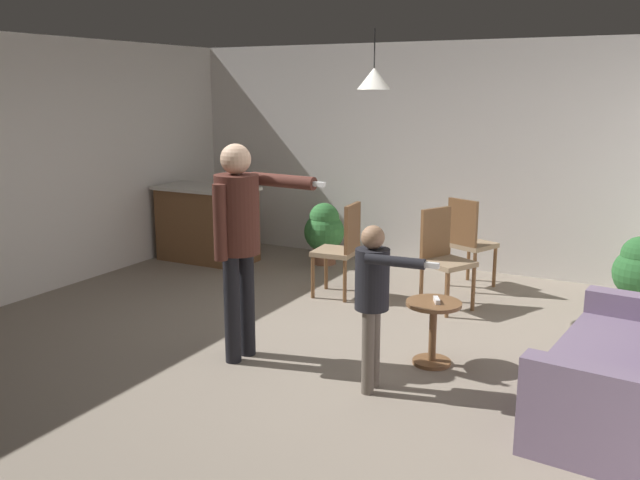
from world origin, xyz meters
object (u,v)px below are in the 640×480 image
side_table_by_couch (433,325)px  dining_chair_centre_back (443,255)px  potted_plant_by_wall (324,230)px  spare_remote_on_table (437,300)px  person_child (373,290)px  dining_chair_near_wall (468,239)px  person_adult (239,228)px  kitchen_counter (207,224)px  potted_plant_corner (639,271)px  dining_chair_by_counter (342,246)px  couch_floral (631,371)px

side_table_by_couch → dining_chair_centre_back: dining_chair_centre_back is taller
potted_plant_by_wall → spare_remote_on_table: potted_plant_by_wall is taller
side_table_by_couch → person_child: person_child is taller
dining_chair_near_wall → dining_chair_centre_back: size_ratio=1.00×
dining_chair_centre_back → potted_plant_by_wall: bearing=-91.4°
person_adult → spare_remote_on_table: bearing=118.4°
kitchen_counter → dining_chair_near_wall: dining_chair_near_wall is taller
person_adult → side_table_by_couch: bearing=118.9°
dining_chair_centre_back → potted_plant_by_wall: (-1.85, 1.00, -0.12)m
potted_plant_corner → potted_plant_by_wall: (-3.60, 0.26, 0.00)m
person_adult → dining_chair_near_wall: (1.05, 2.84, -0.54)m
side_table_by_couch → potted_plant_corner: size_ratio=0.68×
dining_chair_centre_back → potted_plant_corner: bearing=140.1°
kitchen_counter → dining_chair_by_counter: (2.19, -0.59, 0.07)m
side_table_by_couch → potted_plant_corner: (1.36, 2.17, 0.09)m
dining_chair_by_counter → spare_remote_on_table: size_ratio=7.69×
person_adult → dining_chair_centre_back: 2.35m
kitchen_counter → potted_plant_by_wall: 1.49m
potted_plant_by_wall → kitchen_counter: bearing=-158.6°
person_adult → potted_plant_corner: bearing=140.6°
dining_chair_by_counter → potted_plant_corner: (2.80, 0.88, -0.13)m
kitchen_counter → potted_plant_by_wall: size_ratio=1.64×
couch_floral → dining_chair_near_wall: 3.09m
person_adult → potted_plant_corner: 3.99m
person_adult → potted_plant_corner: (2.77, 2.79, -0.67)m
potted_plant_by_wall → spare_remote_on_table: 3.32m
dining_chair_near_wall → dining_chair_by_counter: bearing=-117.0°
dining_chair_near_wall → spare_remote_on_table: dining_chair_near_wall is taller
side_table_by_couch → potted_plant_by_wall: size_ratio=0.67×
potted_plant_corner → dining_chair_centre_back: bearing=-156.8°
dining_chair_by_counter → dining_chair_near_wall: size_ratio=1.00×
couch_floral → side_table_by_couch: couch_floral is taller
couch_floral → potted_plant_corner: bearing=8.2°
person_adult → spare_remote_on_table: person_adult is taller
person_adult → dining_chair_by_counter: 1.98m
kitchen_counter → potted_plant_corner: kitchen_counter is taller
potted_plant_corner → kitchen_counter: bearing=-176.7°
dining_chair_centre_back → person_adult: bearing=0.3°
couch_floral → person_child: 1.79m
person_child → potted_plant_by_wall: person_child is taller
dining_chair_near_wall → potted_plant_corner: size_ratio=1.31×
person_adult → dining_chair_near_wall: size_ratio=1.75×
dining_chair_centre_back → dining_chair_near_wall: bearing=-155.1°
couch_floral → person_child: size_ratio=1.52×
person_adult → person_child: bearing=92.7°
side_table_by_couch → person_adult: (-1.41, -0.62, 0.76)m
kitchen_counter → dining_chair_centre_back: dining_chair_centre_back is taller
couch_floral → side_table_by_couch: bearing=85.6°
person_adult → dining_chair_near_wall: 3.08m
couch_floral → dining_chair_near_wall: bearing=41.9°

